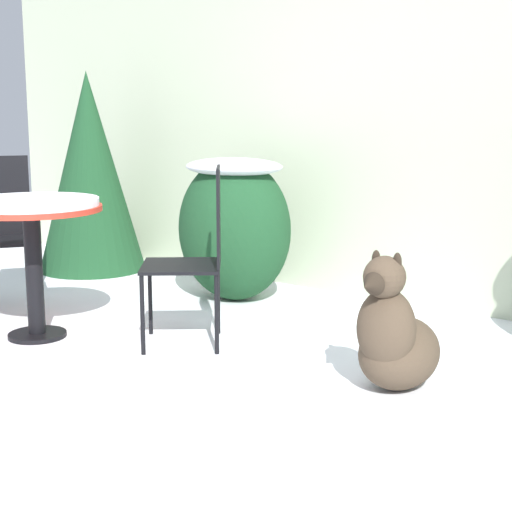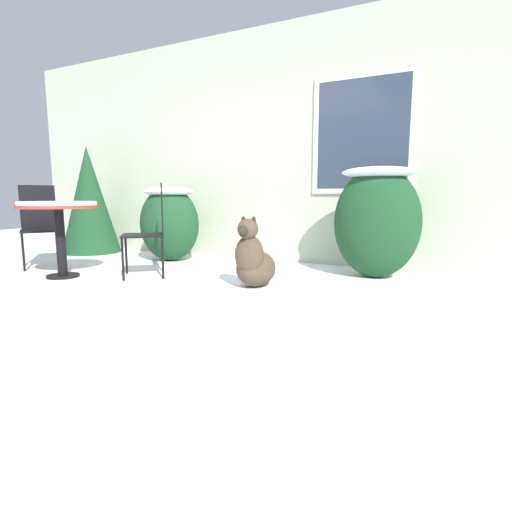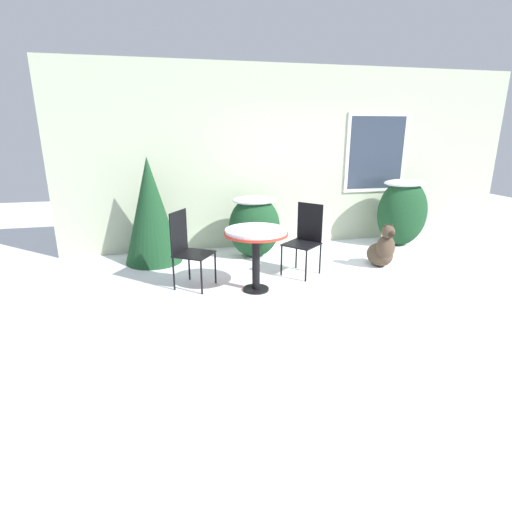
{
  "view_description": "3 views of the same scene",
  "coord_description": "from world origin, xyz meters",
  "px_view_note": "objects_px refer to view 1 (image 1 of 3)",
  "views": [
    {
      "loc": [
        2.42,
        -2.51,
        1.28
      ],
      "look_at": [
        0.0,
        0.6,
        0.55
      ],
      "focal_mm": 55.0,
      "sensor_mm": 36.0,
      "label": 1
    },
    {
      "loc": [
        2.45,
        -2.66,
        0.85
      ],
      "look_at": [
        0.79,
        0.67,
        0.29
      ],
      "focal_mm": 28.0,
      "sensor_mm": 36.0,
      "label": 2
    },
    {
      "loc": [
        -2.34,
        -4.45,
        1.95
      ],
      "look_at": [
        -1.24,
        0.15,
        0.45
      ],
      "focal_mm": 28.0,
      "sensor_mm": 36.0,
      "label": 3
    }
  ],
  "objects_px": {
    "patio_table": "(31,221)",
    "dog": "(394,340)",
    "patio_chair_near_table": "(1,226)",
    "patio_chair_far_side": "(197,250)"
  },
  "relations": [
    {
      "from": "patio_table",
      "to": "dog",
      "type": "xyz_separation_m",
      "value": [
        2.03,
        0.47,
        -0.43
      ]
    },
    {
      "from": "patio_chair_near_table",
      "to": "dog",
      "type": "height_order",
      "value": "patio_chair_near_table"
    },
    {
      "from": "patio_table",
      "to": "dog",
      "type": "distance_m",
      "value": 2.13
    },
    {
      "from": "patio_chair_near_table",
      "to": "patio_chair_far_side",
      "type": "height_order",
      "value": "same"
    },
    {
      "from": "patio_table",
      "to": "patio_chair_near_table",
      "type": "height_order",
      "value": "patio_chair_near_table"
    },
    {
      "from": "patio_chair_near_table",
      "to": "dog",
      "type": "distance_m",
      "value": 2.86
    },
    {
      "from": "patio_chair_near_table",
      "to": "dog",
      "type": "relative_size",
      "value": 1.46
    },
    {
      "from": "dog",
      "to": "patio_chair_far_side",
      "type": "bearing_deg",
      "value": 179.8
    },
    {
      "from": "patio_table",
      "to": "dog",
      "type": "bearing_deg",
      "value": 13.08
    },
    {
      "from": "patio_chair_far_side",
      "to": "dog",
      "type": "relative_size",
      "value": 1.46
    }
  ]
}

